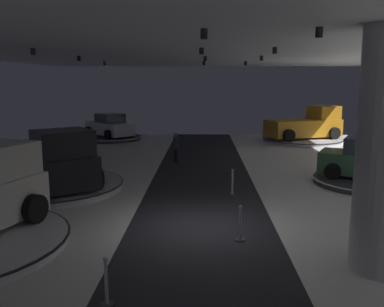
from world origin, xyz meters
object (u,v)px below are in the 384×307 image
object	(u,v)px
display_platform_mid_left	(52,186)
visitor_walking_near	(176,146)
pickup_truck_mid_left	(53,161)
pickup_truck_deep_right	(307,125)
display_platform_deep_right	(302,140)
display_car_mid_right	(371,160)
display_car_deep_left	(109,126)
display_platform_mid_right	(371,181)
display_platform_deep_left	(110,138)

from	to	relation	value
display_platform_mid_left	visitor_walking_near	world-z (taller)	visitor_walking_near
pickup_truck_mid_left	pickup_truck_deep_right	bearing A→B (deg)	46.69
display_platform_deep_right	display_car_mid_right	world-z (taller)	display_car_mid_right
display_platform_deep_right	pickup_truck_mid_left	bearing A→B (deg)	-132.89
display_car_deep_left	visitor_walking_near	world-z (taller)	display_car_deep_left
display_platform_deep_right	pickup_truck_deep_right	bearing A→B (deg)	20.60
display_platform_mid_left	display_platform_deep_right	bearing A→B (deg)	46.16
pickup_truck_mid_left	display_platform_deep_right	size ratio (longest dim) A/B	0.97
pickup_truck_mid_left	display_car_mid_right	world-z (taller)	pickup_truck_mid_left
pickup_truck_mid_left	display_car_mid_right	xyz separation A→B (m)	(13.00, 1.62, -0.21)
display_car_deep_left	display_platform_deep_right	bearing A→B (deg)	-3.20
pickup_truck_mid_left	pickup_truck_deep_right	size ratio (longest dim) A/B	0.97
display_car_deep_left	display_platform_mid_right	world-z (taller)	display_car_deep_left
pickup_truck_deep_right	visitor_walking_near	size ratio (longest dim) A/B	3.58
display_car_mid_right	visitor_walking_near	xyz separation A→B (m)	(-8.57, 4.52, -0.10)
display_platform_mid_left	visitor_walking_near	xyz separation A→B (m)	(4.63, 5.88, 0.75)
display_platform_deep_right	pickup_truck_deep_right	xyz separation A→B (m)	(0.30, 0.11, 1.05)
display_platform_mid_left	display_platform_deep_right	xyz separation A→B (m)	(13.25, 13.80, -0.01)
display_car_deep_left	display_platform_deep_left	bearing A→B (deg)	133.54
pickup_truck_mid_left	display_platform_mid_right	size ratio (longest dim) A/B	1.14
display_platform_deep_left	pickup_truck_mid_left	bearing A→B (deg)	-85.67
display_platform_mid_left	display_car_mid_right	world-z (taller)	display_car_mid_right
visitor_walking_near	pickup_truck_mid_left	bearing A→B (deg)	-125.87
display_car_mid_right	display_platform_deep_left	bearing A→B (deg)	136.82
display_car_mid_right	visitor_walking_near	distance (m)	9.68
pickup_truck_mid_left	display_platform_mid_right	distance (m)	13.17
display_platform_mid_right	display_platform_deep_right	bearing A→B (deg)	89.85
display_platform_deep_left	pickup_truck_deep_right	distance (m)	14.54
display_platform_mid_left	pickup_truck_deep_right	bearing A→B (deg)	45.75
display_car_deep_left	pickup_truck_deep_right	world-z (taller)	pickup_truck_deep_right
display_platform_mid_left	display_platform_deep_left	world-z (taller)	display_platform_mid_left
pickup_truck_deep_right	display_car_deep_left	bearing A→B (deg)	177.32
display_car_deep_left	display_platform_mid_left	bearing A→B (deg)	-86.42
display_platform_mid_left	display_car_mid_right	distance (m)	13.29
display_platform_deep_right	display_platform_mid_right	world-z (taller)	display_platform_deep_right
display_car_deep_left	pickup_truck_mid_left	bearing A→B (deg)	-85.75
display_platform_deep_left	visitor_walking_near	bearing A→B (deg)	-57.53
display_platform_mid_left	pickup_truck_deep_right	world-z (taller)	pickup_truck_deep_right
pickup_truck_mid_left	display_car_deep_left	world-z (taller)	pickup_truck_mid_left
pickup_truck_mid_left	display_platform_deep_left	size ratio (longest dim) A/B	1.15
display_platform_mid_left	display_platform_deep_left	size ratio (longest dim) A/B	1.19
display_platform_mid_left	display_platform_deep_right	size ratio (longest dim) A/B	1.00
display_platform_mid_right	display_car_mid_right	size ratio (longest dim) A/B	1.06
pickup_truck_mid_left	display_platform_deep_left	xyz separation A→B (m)	(-1.13, 14.87, -1.07)
display_platform_deep_left	display_platform_mid_right	size ratio (longest dim) A/B	0.99
display_car_deep_left	display_platform_mid_right	distance (m)	19.39
display_platform_mid_right	display_car_mid_right	world-z (taller)	display_car_mid_right
display_platform_deep_right	pickup_truck_deep_right	world-z (taller)	pickup_truck_deep_right
display_platform_deep_right	visitor_walking_near	size ratio (longest dim) A/B	3.57
display_car_deep_left	pickup_truck_deep_right	size ratio (longest dim) A/B	0.75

